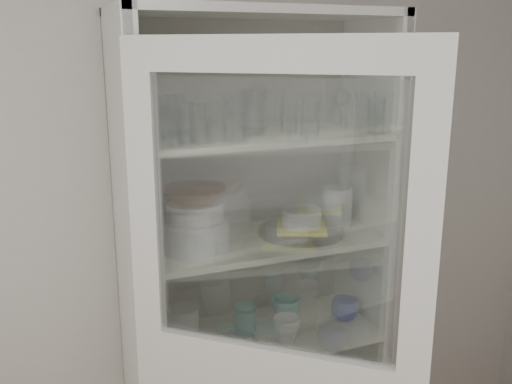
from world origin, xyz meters
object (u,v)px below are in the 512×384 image
object	(u,v)px
goblet_0	(177,113)
grey_bowl_stack	(337,207)
mug_teal	(286,311)
white_canister	(184,325)
goblet_1	(246,108)
terracotta_bowl	(195,195)
mug_blue	(345,309)
pantry_cabinet	(250,307)
teal_jar	(245,317)
yellow_trivet	(301,227)
plate_stack_front	(196,234)
goblet_3	(341,105)
goblet_2	(258,105)
mug_white	(287,330)
plate_stack_back	(162,229)
cream_bowl	(195,211)
measuring_cups	(237,340)
white_ramekin	(301,217)
glass_platter	(301,231)

from	to	relation	value
goblet_0	grey_bowl_stack	world-z (taller)	goblet_0
mug_teal	white_canister	world-z (taller)	white_canister
goblet_0	goblet_1	bearing A→B (deg)	7.49
terracotta_bowl	mug_blue	bearing A→B (deg)	0.11
goblet_0	white_canister	size ratio (longest dim) A/B	1.11
goblet_1	mug_teal	bearing A→B (deg)	-29.72
pantry_cabinet	teal_jar	bearing A→B (deg)	-141.04
terracotta_bowl	yellow_trivet	bearing A→B (deg)	1.69
plate_stack_front	mug_teal	bearing A→B (deg)	9.41
goblet_1	goblet_3	world-z (taller)	goblet_1
goblet_2	mug_white	xyz separation A→B (m)	(0.04, -0.21, -0.84)
plate_stack_back	mug_white	xyz separation A→B (m)	(0.41, -0.25, -0.38)
goblet_1	cream_bowl	xyz separation A→B (m)	(-0.25, -0.15, -0.34)
cream_bowl	measuring_cups	xyz separation A→B (m)	(0.14, -0.03, -0.52)
goblet_1	yellow_trivet	xyz separation A→B (m)	(0.18, -0.13, -0.46)
yellow_trivet	mug_blue	size ratio (longest dim) A/B	1.65
goblet_2	terracotta_bowl	bearing A→B (deg)	-156.26
cream_bowl	plate_stack_back	bearing A→B (deg)	116.61
goblet_1	grey_bowl_stack	bearing A→B (deg)	-15.64
yellow_trivet	mug_white	bearing A→B (deg)	-138.11
goblet_0	mug_teal	distance (m)	0.93
mug_teal	plate_stack_front	bearing A→B (deg)	-147.43
goblet_1	terracotta_bowl	world-z (taller)	goblet_1
plate_stack_back	teal_jar	bearing A→B (deg)	-17.14
plate_stack_back	mug_teal	size ratio (longest dim) A/B	1.84
grey_bowl_stack	mug_white	size ratio (longest dim) A/B	1.48
goblet_3	grey_bowl_stack	world-z (taller)	goblet_3
pantry_cabinet	goblet_2	xyz separation A→B (m)	(0.04, 0.03, 0.81)
plate_stack_back	white_ramekin	xyz separation A→B (m)	(0.51, -0.16, 0.03)
grey_bowl_stack	mug_blue	bearing A→B (deg)	-58.30
goblet_2	white_canister	distance (m)	0.89
glass_platter	mug_teal	size ratio (longest dim) A/B	2.88
white_canister	goblet_2	bearing A→B (deg)	9.98
mug_teal	plate_stack_back	bearing A→B (deg)	-169.25
plate_stack_front	yellow_trivet	size ratio (longest dim) A/B	1.30
goblet_2	grey_bowl_stack	bearing A→B (deg)	-14.66
goblet_3	plate_stack_front	world-z (taller)	goblet_3
white_ramekin	yellow_trivet	bearing A→B (deg)	0.00
goblet_1	measuring_cups	xyz separation A→B (m)	(-0.11, -0.17, -0.86)
plate_stack_front	terracotta_bowl	size ratio (longest dim) A/B	1.11
cream_bowl	yellow_trivet	size ratio (longest dim) A/B	1.09
teal_jar	goblet_3	bearing A→B (deg)	5.80
pantry_cabinet	yellow_trivet	bearing A→B (deg)	-26.13
pantry_cabinet	mug_teal	size ratio (longest dim) A/B	17.92
goblet_3	grey_bowl_stack	distance (m)	0.41
glass_platter	white_canister	bearing A→B (deg)	172.97
terracotta_bowl	plate_stack_back	bearing A→B (deg)	116.61
goblet_2	mug_blue	size ratio (longest dim) A/B	1.61
glass_platter	mug_white	bearing A→B (deg)	-138.11
yellow_trivet	plate_stack_front	bearing A→B (deg)	-178.31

